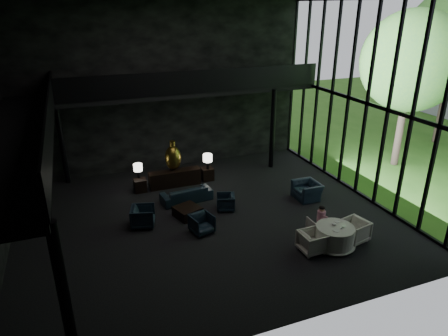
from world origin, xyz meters
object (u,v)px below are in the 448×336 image
object	(u,v)px
dining_chair_north	(318,226)
child	(321,214)
lounge_armchair_east	(226,202)
dining_chair_east	(354,228)
dining_table	(334,238)
table_lamp_left	(138,168)
coffee_table	(188,212)
lounge_armchair_south	(202,223)
side_table_left	(140,185)
dining_chair_west	(312,240)
bronze_urn	(173,158)
side_table_right	(207,174)
lounge_armchair_west	(143,214)
console	(175,178)
sofa	(186,192)
table_lamp_right	(208,159)
window_armchair	(307,187)

from	to	relation	value
dining_chair_north	child	world-z (taller)	child
lounge_armchair_east	dining_chair_east	bearing A→B (deg)	61.20
lounge_armchair_east	dining_table	size ratio (longest dim) A/B	0.46
dining_chair_east	table_lamp_left	bearing A→B (deg)	-150.15
coffee_table	lounge_armchair_south	bearing A→B (deg)	-83.19
side_table_left	lounge_armchair_south	distance (m)	4.55
dining_table	dining_chair_west	size ratio (longest dim) A/B	1.68
dining_chair_north	bronze_urn	bearing A→B (deg)	-58.33
side_table_left	dining_chair_west	size ratio (longest dim) A/B	0.66
side_table_right	lounge_armchair_west	world-z (taller)	lounge_armchair_west
bronze_urn	dining_chair_east	bearing A→B (deg)	-55.80
lounge_armchair_south	dining_chair_north	distance (m)	4.23
console	side_table_left	world-z (taller)	console
side_table_right	lounge_armchair_east	world-z (taller)	lounge_armchair_east
lounge_armchair_south	dining_table	xyz separation A→B (m)	(3.96, -2.49, -0.06)
table_lamp_left	sofa	xyz separation A→B (m)	(1.66, -1.84, -0.62)
table_lamp_right	coffee_table	size ratio (longest dim) A/B	0.81
dining_chair_west	child	bearing A→B (deg)	-46.75
side_table_left	console	bearing A→B (deg)	0.69
side_table_left	side_table_right	bearing A→B (deg)	2.42
table_lamp_right	lounge_armchair_west	xyz separation A→B (m)	(-3.63, -3.09, -0.63)
side_table_left	dining_chair_west	xyz separation A→B (m)	(4.55, -6.80, 0.15)
side_table_left	table_lamp_left	world-z (taller)	table_lamp_left
lounge_armchair_east	dining_chair_east	xyz separation A→B (m)	(3.37, -3.77, 0.14)
console	sofa	size ratio (longest dim) A/B	1.06
side_table_left	side_table_right	size ratio (longest dim) A/B	0.97
bronze_urn	dining_chair_north	bearing A→B (deg)	-57.89
child	sofa	bearing A→B (deg)	-47.68
console	dining_chair_east	bearing A→B (deg)	-55.21
bronze_urn	lounge_armchair_west	distance (m)	3.91
console	dining_chair_west	xyz separation A→B (m)	(2.95, -6.82, 0.06)
side_table_right	window_armchair	size ratio (longest dim) A/B	0.50
lounge_armchair_west	child	xyz separation A→B (m)	(5.93, -2.80, 0.28)
dining_chair_east	child	bearing A→B (deg)	-150.21
sofa	side_table_left	bearing A→B (deg)	-50.41
lounge_armchair_east	dining_table	world-z (taller)	dining_table
console	lounge_armchair_east	distance (m)	3.27
child	bronze_urn	bearing A→B (deg)	-57.12
side_table_left	table_lamp_right	world-z (taller)	table_lamp_right
console	dining_table	distance (m)	7.82
dining_chair_north	dining_chair_west	bearing A→B (deg)	46.67
bronze_urn	table_lamp_right	size ratio (longest dim) A/B	1.88
side_table_left	child	size ratio (longest dim) A/B	0.90
side_table_right	coffee_table	world-z (taller)	side_table_right
dining_chair_north	table_lamp_right	bearing A→B (deg)	-70.02
side_table_right	table_lamp_right	distance (m)	0.82
window_armchair	dining_chair_north	world-z (taller)	window_armchair
bronze_urn	window_armchair	size ratio (longest dim) A/B	1.15
side_table_right	sofa	distance (m)	2.36
lounge_armchair_east	lounge_armchair_west	bearing A→B (deg)	-69.05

